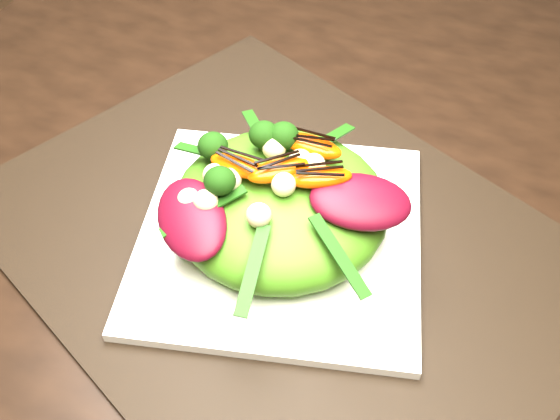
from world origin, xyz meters
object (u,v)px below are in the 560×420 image
at_px(placemat, 280,240).
at_px(salad_bowl, 280,226).
at_px(lettuce_mound, 280,205).
at_px(orange_segment, 287,149).
at_px(plate_base, 280,235).

height_order(placemat, salad_bowl, salad_bowl).
bearing_deg(lettuce_mound, placemat, -90.00).
xyz_separation_m(placemat, orange_segment, (-0.01, 0.03, 0.09)).
height_order(placemat, lettuce_mound, lettuce_mound).
distance_m(plate_base, lettuce_mound, 0.04).
bearing_deg(lettuce_mound, salad_bowl, -90.00).
xyz_separation_m(lettuce_mound, orange_segment, (-0.01, 0.03, 0.04)).
bearing_deg(lettuce_mound, plate_base, -90.00).
relative_size(placemat, plate_base, 2.12).
bearing_deg(placemat, salad_bowl, 0.00).
bearing_deg(salad_bowl, orange_segment, 101.72).
distance_m(plate_base, orange_segment, 0.09).
relative_size(salad_bowl, lettuce_mound, 1.10).
height_order(salad_bowl, orange_segment, orange_segment).
height_order(placemat, plate_base, plate_base).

